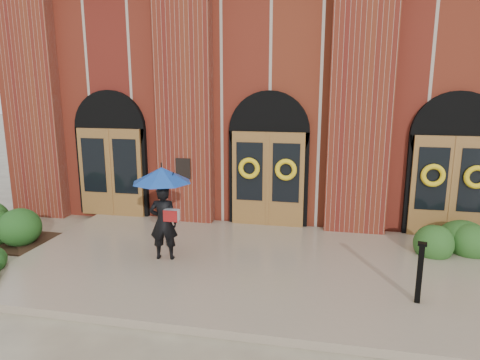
# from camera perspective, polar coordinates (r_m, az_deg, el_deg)

# --- Properties ---
(ground) EXTENTS (90.00, 90.00, 0.00)m
(ground) POSITION_cam_1_polar(r_m,az_deg,el_deg) (9.15, 1.15, -12.10)
(ground) COLOR tan
(ground) RESTS_ON ground
(landing) EXTENTS (10.00, 5.30, 0.15)m
(landing) POSITION_cam_1_polar(r_m,az_deg,el_deg) (9.26, 1.33, -11.30)
(landing) COLOR gray
(landing) RESTS_ON ground
(church_building) EXTENTS (16.20, 12.53, 7.00)m
(church_building) POSITION_cam_1_polar(r_m,az_deg,el_deg) (17.05, 6.76, 11.29)
(church_building) COLOR maroon
(church_building) RESTS_ON ground
(man_with_umbrella) EXTENTS (1.44, 1.44, 2.01)m
(man_with_umbrella) POSITION_cam_1_polar(r_m,az_deg,el_deg) (9.11, -10.28, -2.05)
(man_with_umbrella) COLOR black
(man_with_umbrella) RESTS_ON landing
(metal_post) EXTENTS (0.17, 0.17, 1.08)m
(metal_post) POSITION_cam_1_polar(r_m,az_deg,el_deg) (8.02, 22.85, -11.17)
(metal_post) COLOR black
(metal_post) RESTS_ON landing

